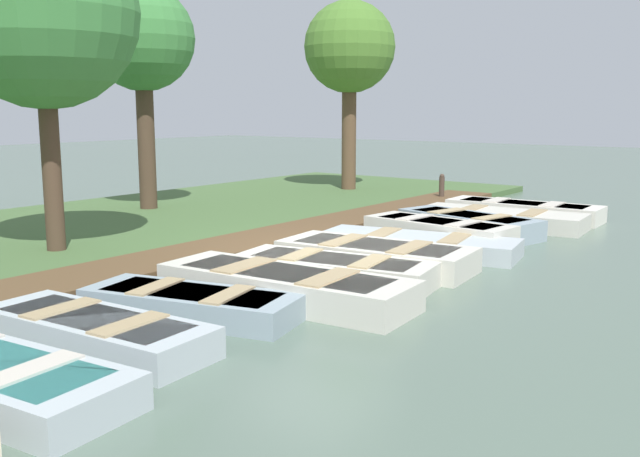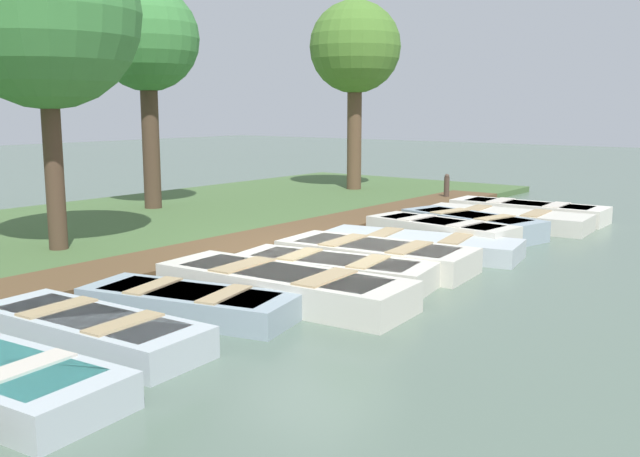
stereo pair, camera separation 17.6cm
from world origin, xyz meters
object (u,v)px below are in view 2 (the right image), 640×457
rowboat_11 (528,211)px  mooring_post_far (447,189)px  rowboat_7 (419,244)px  rowboat_9 (472,224)px  park_tree_right (355,50)px  rowboat_6 (376,256)px  rowboat_10 (505,219)px  rowboat_2 (91,330)px  park_tree_center (147,43)px  rowboat_3 (189,303)px  rowboat_5 (333,270)px  rowboat_4 (283,286)px  rowboat_8 (441,231)px  park_tree_left (44,14)px

rowboat_11 → mooring_post_far: size_ratio=4.27×
rowboat_7 → rowboat_11: rowboat_11 is taller
rowboat_9 → mooring_post_far: size_ratio=3.83×
rowboat_9 → park_tree_right: bearing=158.1°
rowboat_6 → mooring_post_far: bearing=103.9°
rowboat_10 → park_tree_right: bearing=150.0°
rowboat_2 → rowboat_10: size_ratio=0.81×
rowboat_6 → mooring_post_far: 7.95m
rowboat_11 → park_tree_center: size_ratio=0.66×
park_tree_center → rowboat_3: bearing=-36.6°
rowboat_5 → rowboat_10: size_ratio=0.86×
rowboat_6 → rowboat_10: size_ratio=0.90×
rowboat_3 → park_tree_right: park_tree_right is taller
rowboat_5 → park_tree_right: park_tree_right is taller
park_tree_center → park_tree_right: size_ratio=0.96×
rowboat_10 → rowboat_3: bearing=-97.0°
rowboat_3 → rowboat_7: size_ratio=0.80×
rowboat_3 → park_tree_center: bearing=129.4°
rowboat_3 → rowboat_9: bearing=74.4°
rowboat_7 → rowboat_10: 3.61m
rowboat_4 → rowboat_5: rowboat_4 is taller
rowboat_4 → rowboat_9: bearing=88.0°
rowboat_9 → mooring_post_far: bearing=137.7°
rowboat_7 → park_tree_right: bearing=121.9°
mooring_post_far → park_tree_center: bearing=-129.1°
rowboat_9 → park_tree_center: bearing=-150.0°
park_tree_center → rowboat_6: bearing=-12.3°
rowboat_5 → rowboat_7: rowboat_5 is taller
rowboat_4 → park_tree_right: size_ratio=0.65×
rowboat_8 → park_tree_right: 8.70m
rowboat_4 → mooring_post_far: size_ratio=4.41×
rowboat_8 → rowboat_9: bearing=91.9°
rowboat_4 → park_tree_right: (-6.05, 10.29, 3.96)m
rowboat_10 → park_tree_right: (-5.94, 2.82, 3.99)m
rowboat_7 → park_tree_center: park_tree_center is taller
rowboat_11 → park_tree_center: park_tree_center is taller
rowboat_10 → rowboat_8: bearing=-100.4°
rowboat_11 → mooring_post_far: 2.87m
rowboat_7 → rowboat_11: size_ratio=1.03×
park_tree_right → rowboat_11: bearing=-13.9°
rowboat_3 → rowboat_10: 8.70m
rowboat_2 → rowboat_9: (0.20, 8.81, 0.04)m
rowboat_6 → mooring_post_far: size_ratio=3.91×
mooring_post_far → rowboat_11: bearing=-22.0°
rowboat_8 → park_tree_center: park_tree_center is taller
rowboat_9 → rowboat_11: bearing=100.6°
rowboat_10 → mooring_post_far: bearing=133.2°
rowboat_5 → park_tree_left: bearing=-172.4°
rowboat_4 → rowboat_11: (-0.14, 8.83, -0.02)m
rowboat_7 → rowboat_11: (0.00, 4.97, 0.03)m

